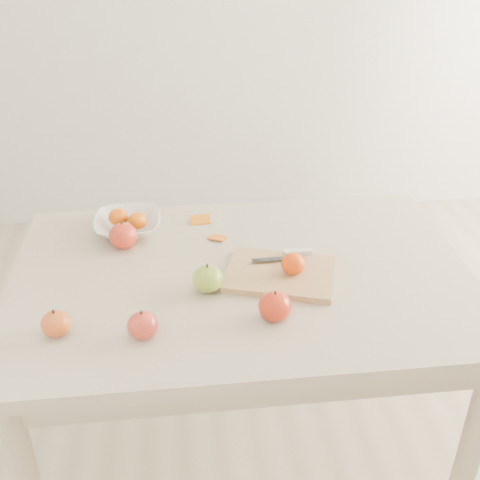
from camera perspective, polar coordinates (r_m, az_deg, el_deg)
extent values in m
plane|color=#C6B293|center=(2.09, 0.17, -20.50)|extent=(3.50, 3.50, 0.00)
cube|color=beige|center=(1.58, 0.21, -3.72)|extent=(1.20, 0.80, 0.04)
cylinder|color=#BCAA8E|center=(2.11, -15.83, -7.76)|extent=(0.06, 0.06, 0.71)
cylinder|color=#BCAA8E|center=(2.19, 13.37, -5.81)|extent=(0.06, 0.06, 0.71)
cylinder|color=#BCAA8E|center=(1.74, 20.73, -19.02)|extent=(0.06, 0.06, 0.71)
cube|color=tan|center=(1.56, 3.84, -3.24)|extent=(0.32, 0.27, 0.02)
ellipsoid|color=#CE3F07|center=(1.53, 5.05, -2.25)|extent=(0.06, 0.06, 0.05)
imported|color=white|center=(1.77, -10.60, 1.45)|extent=(0.19, 0.19, 0.05)
ellipsoid|color=#D74807|center=(1.78, -11.45, 2.14)|extent=(0.06, 0.06, 0.05)
ellipsoid|color=orange|center=(1.75, -9.71, 1.82)|extent=(0.05, 0.05, 0.05)
cube|color=#CA690E|center=(1.81, -3.79, 1.82)|extent=(0.06, 0.05, 0.01)
cube|color=#D15A0E|center=(1.72, -2.13, 0.16)|extent=(0.06, 0.05, 0.01)
cube|color=white|center=(1.62, 5.49, -1.16)|extent=(0.08, 0.02, 0.01)
cube|color=#323539|center=(1.58, 2.85, -1.84)|extent=(0.10, 0.02, 0.00)
ellipsoid|color=#5C8614|center=(1.49, -3.08, -3.69)|extent=(0.08, 0.08, 0.07)
ellipsoid|color=#8B0409|center=(1.40, 3.33, -6.30)|extent=(0.08, 0.08, 0.07)
ellipsoid|color=maroon|center=(1.41, -17.07, -7.60)|extent=(0.07, 0.07, 0.06)
ellipsoid|color=#A41019|center=(1.69, -11.02, 0.39)|extent=(0.08, 0.08, 0.07)
ellipsoid|color=maroon|center=(1.36, -9.22, -7.98)|extent=(0.07, 0.07, 0.06)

